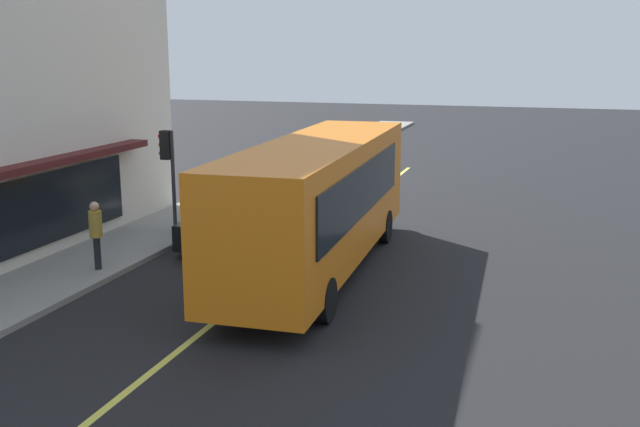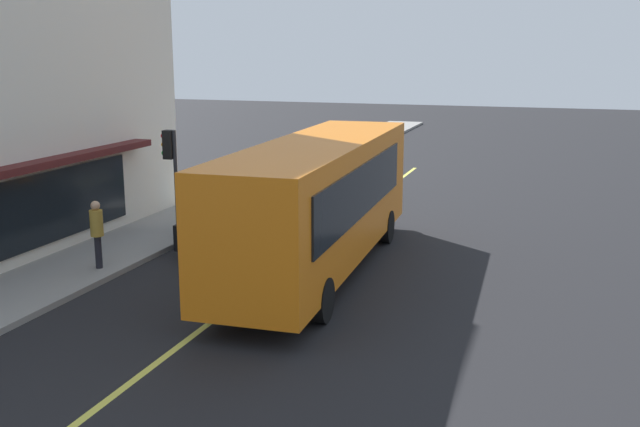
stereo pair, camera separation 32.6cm
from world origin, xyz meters
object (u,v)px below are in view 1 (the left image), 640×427
(pedestrian_by_curb, at_px, (96,229))
(bus, at_px, (319,199))
(car_navy, at_px, (314,173))
(car_black, at_px, (230,219))
(traffic_light, at_px, (168,157))
(pedestrian_at_corner, at_px, (199,187))

(pedestrian_by_curb, bearing_deg, bus, -69.76)
(bus, relative_size, car_navy, 2.59)
(car_black, bearing_deg, traffic_light, 84.07)
(traffic_light, bearing_deg, pedestrian_by_curb, -177.22)
(traffic_light, relative_size, car_navy, 0.74)
(bus, distance_m, pedestrian_by_curb, 5.87)
(bus, distance_m, traffic_light, 6.14)
(bus, distance_m, car_black, 4.25)
(car_navy, distance_m, pedestrian_by_curb, 13.06)
(traffic_light, xyz_separation_m, pedestrian_at_corner, (2.58, 0.26, -1.44))
(traffic_light, relative_size, pedestrian_by_curb, 1.77)
(car_black, bearing_deg, pedestrian_at_corner, 40.93)
(car_navy, height_order, pedestrian_at_corner, pedestrian_at_corner)
(car_black, relative_size, pedestrian_by_curb, 2.42)
(bus, xyz_separation_m, traffic_light, (2.29, 5.67, 0.55))
(bus, relative_size, pedestrian_at_corner, 7.09)
(pedestrian_by_curb, bearing_deg, car_black, -25.72)
(pedestrian_at_corner, bearing_deg, traffic_light, -174.22)
(car_black, bearing_deg, pedestrian_by_curb, 154.28)
(car_black, distance_m, pedestrian_by_curb, 4.55)
(pedestrian_at_corner, bearing_deg, bus, -129.35)
(car_navy, bearing_deg, bus, -161.25)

